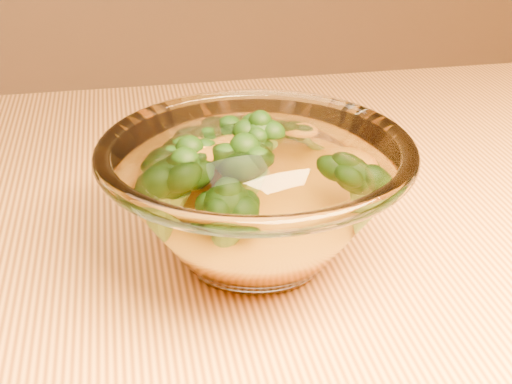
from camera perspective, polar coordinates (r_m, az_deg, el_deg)
The scene contains 3 objects.
glass_bowl at distance 0.46m, azimuth 0.00°, elevation -0.48°, with size 0.20×0.20×0.09m.
cheese_sauce at distance 0.47m, azimuth 0.00°, elevation -2.52°, with size 0.12×0.12×0.03m, color orange.
broccoli_heap at distance 0.47m, azimuth -1.83°, elevation 1.62°, with size 0.15×0.12×0.07m.
Camera 1 is at (0.03, -0.37, 1.02)m, focal length 50.00 mm.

